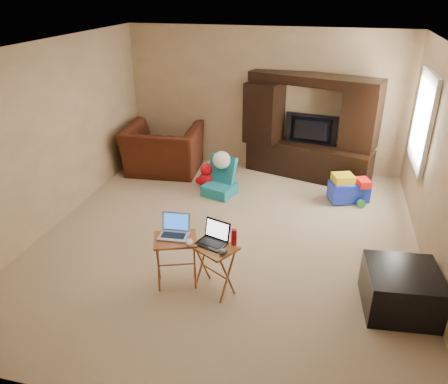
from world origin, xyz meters
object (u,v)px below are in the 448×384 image
(television, at_px, (310,130))
(child_rocker, at_px, (219,177))
(water_bottle, at_px, (234,237))
(recliner, at_px, (163,150))
(tray_table_right, at_px, (215,269))
(push_toy, at_px, (349,188))
(entertainment_center, at_px, (310,128))
(mouse_right, at_px, (223,252))
(plush_toy, at_px, (207,176))
(laptop_left, at_px, (173,227))
(mouse_left, at_px, (190,242))
(ottoman, at_px, (401,290))
(tray_table_left, at_px, (176,262))
(laptop_right, at_px, (211,235))

(television, bearing_deg, child_rocker, 47.99)
(water_bottle, bearing_deg, recliner, 123.63)
(recliner, distance_m, tray_table_right, 3.60)
(child_rocker, height_order, push_toy, child_rocker)
(entertainment_center, distance_m, television, 0.05)
(child_rocker, xyz_separation_m, mouse_right, (0.70, -2.53, 0.31))
(plush_toy, bearing_deg, recliner, 152.86)
(recliner, height_order, laptop_left, recliner)
(television, bearing_deg, entertainment_center, -81.79)
(tray_table_right, relative_size, mouse_right, 4.92)
(television, relative_size, water_bottle, 4.99)
(plush_toy, bearing_deg, television, 29.61)
(entertainment_center, relative_size, mouse_left, 17.70)
(recliner, relative_size, mouse_left, 10.61)
(tray_table_right, relative_size, laptop_left, 1.86)
(mouse_left, xyz_separation_m, mouse_right, (0.39, -0.06, -0.02))
(entertainment_center, relative_size, child_rocker, 3.52)
(ottoman, bearing_deg, child_rocker, 138.99)
(recliner, distance_m, tray_table_left, 3.38)
(laptop_left, bearing_deg, mouse_right, -19.28)
(recliner, distance_m, ottoman, 4.79)
(entertainment_center, bearing_deg, push_toy, -34.92)
(tray_table_right, bearing_deg, push_toy, 91.16)
(television, bearing_deg, mouse_left, 82.39)
(push_toy, relative_size, tray_table_right, 1.04)
(entertainment_center, xyz_separation_m, child_rocker, (-1.33, -1.14, -0.59))
(mouse_right, xyz_separation_m, water_bottle, (0.07, 0.20, 0.07))
(plush_toy, bearing_deg, push_toy, 1.46)
(ottoman, height_order, mouse_right, mouse_right)
(ottoman, distance_m, mouse_left, 2.29)
(tray_table_right, bearing_deg, child_rocker, 133.41)
(entertainment_center, bearing_deg, laptop_right, -86.53)
(push_toy, bearing_deg, mouse_left, -143.34)
(recliner, xyz_separation_m, mouse_right, (1.94, -3.23, 0.19))
(laptop_left, bearing_deg, ottoman, -0.93)
(mouse_left, height_order, mouse_right, mouse_left)
(plush_toy, height_order, tray_table_right, tray_table_right)
(television, height_order, tray_table_left, television)
(television, distance_m, plush_toy, 1.94)
(television, xyz_separation_m, tray_table_left, (-1.20, -3.50, -0.56))
(entertainment_center, bearing_deg, laptop_left, -93.24)
(push_toy, xyz_separation_m, tray_table_right, (-1.47, -2.67, 0.07))
(recliner, relative_size, plush_toy, 2.96)
(push_toy, bearing_deg, tray_table_left, -146.81)
(mouse_right, bearing_deg, tray_table_right, 137.29)
(laptop_right, distance_m, mouse_right, 0.24)
(entertainment_center, height_order, tray_table_right, entertainment_center)
(tray_table_right, height_order, mouse_left, mouse_left)
(laptop_left, distance_m, laptop_right, 0.44)
(child_rocker, bearing_deg, mouse_left, -65.51)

